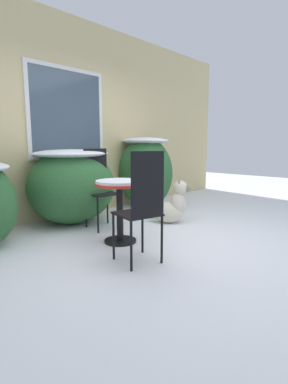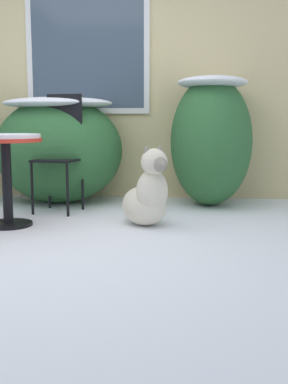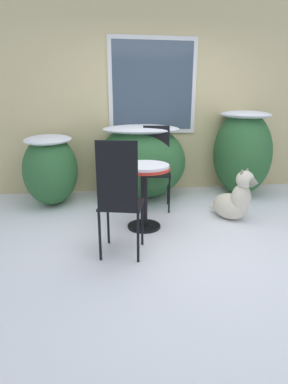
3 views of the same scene
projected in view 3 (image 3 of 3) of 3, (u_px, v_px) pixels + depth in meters
ground_plane at (193, 250)px, 2.90m from camera, size 16.00×16.00×0.00m
house_wall at (156, 91)px, 4.55m from camera, size 8.00×0.10×3.06m
shrub_left at (51, 168)px, 4.11m from camera, size 0.72×1.01×0.95m
shrub_middle at (141, 160)px, 4.36m from camera, size 1.29×1.08×1.07m
shrub_right at (242, 151)px, 4.53m from camera, size 0.80×1.09×1.26m
patio_table at (144, 180)px, 3.27m from camera, size 0.57×0.57×0.73m
patio_chair_near_table at (156, 165)px, 3.95m from camera, size 0.44×0.44×1.08m
patio_chair_far_side at (120, 197)px, 2.61m from camera, size 0.46×0.46×1.08m
dog at (235, 201)px, 3.59m from camera, size 0.52×0.58×0.65m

